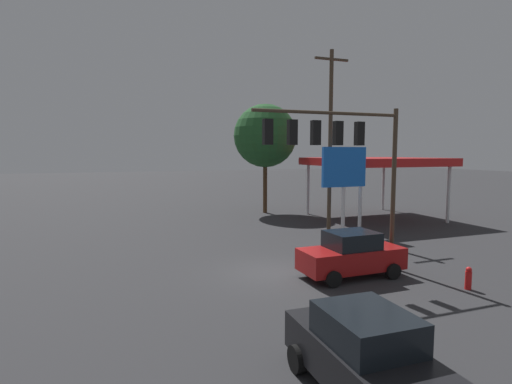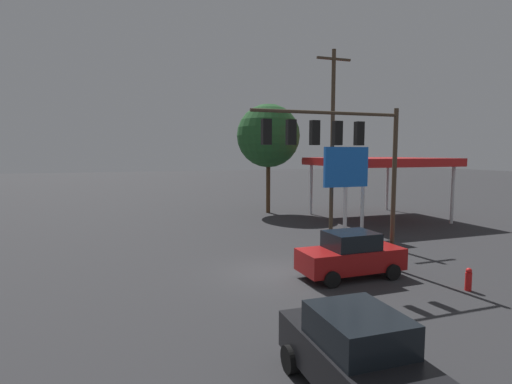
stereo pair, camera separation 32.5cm
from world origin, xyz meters
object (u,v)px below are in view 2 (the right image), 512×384
(traffic_signal_assembly, at_px, (338,146))
(utility_pole, at_px, (332,138))
(fire_hydrant, at_px, (468,279))
(price_sign, at_px, (346,171))
(street_tree, at_px, (268,136))
(sedan_far, at_px, (351,255))
(sedan_waiting, at_px, (357,357))

(traffic_signal_assembly, relative_size, utility_pole, 0.61)
(traffic_signal_assembly, bearing_deg, fire_hydrant, 137.12)
(price_sign, xyz_separation_m, street_tree, (1.05, -10.71, 2.55))
(traffic_signal_assembly, distance_m, utility_pole, 9.48)
(street_tree, relative_size, fire_hydrant, 10.68)
(sedan_far, height_order, fire_hydrant, sedan_far)
(street_tree, bearing_deg, fire_hydrant, 90.01)
(utility_pole, bearing_deg, fire_hydrant, 85.94)
(street_tree, bearing_deg, sedan_far, 79.68)
(price_sign, xyz_separation_m, fire_hydrant, (1.05, 10.39, -3.68))
(street_tree, xyz_separation_m, fire_hydrant, (-0.00, 21.10, -6.23))
(traffic_signal_assembly, distance_m, fire_hydrant, 7.14)
(fire_hydrant, bearing_deg, utility_pole, -94.06)
(street_tree, distance_m, fire_hydrant, 22.00)
(price_sign, bearing_deg, fire_hydrant, 84.23)
(utility_pole, xyz_separation_m, sedan_waiting, (8.69, 16.14, -5.24))
(utility_pole, height_order, fire_hydrant, utility_pole)
(street_tree, bearing_deg, utility_pole, 95.11)
(sedan_waiting, relative_size, fire_hydrant, 5.04)
(price_sign, relative_size, street_tree, 0.59)
(traffic_signal_assembly, xyz_separation_m, utility_pole, (-4.53, -8.30, 0.70))
(utility_pole, relative_size, sedan_far, 2.67)
(utility_pole, height_order, sedan_waiting, utility_pole)
(traffic_signal_assembly, distance_m, sedan_far, 4.58)
(traffic_signal_assembly, height_order, sedan_waiting, traffic_signal_assembly)
(sedan_waiting, bearing_deg, utility_pole, 152.83)
(utility_pole, height_order, sedan_far, utility_pole)
(sedan_waiting, height_order, street_tree, street_tree)
(street_tree, bearing_deg, traffic_signal_assembly, 78.17)
(utility_pole, distance_m, price_sign, 2.48)
(price_sign, bearing_deg, traffic_signal_assembly, 55.63)
(utility_pole, bearing_deg, street_tree, -84.89)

